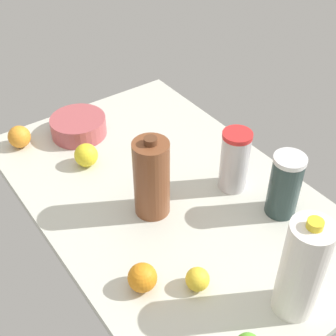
{
  "coord_description": "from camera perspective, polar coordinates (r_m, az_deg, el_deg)",
  "views": [
    {
      "loc": [
        -85.87,
        61.29,
        100.73
      ],
      "look_at": [
        0.0,
        0.0,
        13.0
      ],
      "focal_mm": 50.0,
      "sensor_mm": 36.0,
      "label": 1
    }
  ],
  "objects": [
    {
      "name": "orange_far_back",
      "position": [
        1.18,
        -3.14,
        -13.19
      ],
      "size": [
        7.4,
        7.4,
        7.4
      ],
      "primitive_type": "sphere",
      "color": "orange",
      "rests_on": "countertop"
    },
    {
      "name": "milk_jug",
      "position": [
        1.11,
        16.03,
        -11.78
      ],
      "size": [
        10.04,
        10.04,
        29.25
      ],
      "color": "white",
      "rests_on": "countertop"
    },
    {
      "name": "lemon_near_front",
      "position": [
        1.54,
        -9.95,
        1.56
      ],
      "size": [
        7.73,
        7.73,
        7.73
      ],
      "primitive_type": "sphere",
      "color": "yellow",
      "rests_on": "countertop"
    },
    {
      "name": "chocolate_milk_jug",
      "position": [
        1.3,
        -2.02,
        -1.25
      ],
      "size": [
        10.29,
        10.29,
        26.06
      ],
      "color": "brown",
      "rests_on": "countertop"
    },
    {
      "name": "mixing_bowl",
      "position": [
        1.69,
        -10.86,
        5.04
      ],
      "size": [
        19.5,
        19.5,
        6.67
      ],
      "primitive_type": "cylinder",
      "color": "#AE4D51",
      "rests_on": "countertop"
    },
    {
      "name": "orange_by_jug",
      "position": [
        1.68,
        -17.67,
        3.65
      ],
      "size": [
        7.69,
        7.69,
        7.69
      ],
      "primitive_type": "sphere",
      "color": "orange",
      "rests_on": "countertop"
    },
    {
      "name": "tumbler_cup",
      "position": [
        1.41,
        8.12,
        0.9
      ],
      "size": [
        8.91,
        8.91,
        20.18
      ],
      "color": "silver",
      "rests_on": "countertop"
    },
    {
      "name": "lemon_loose",
      "position": [
        1.19,
        3.62,
        -13.37
      ],
      "size": [
        6.08,
        6.08,
        6.08
      ],
      "primitive_type": "sphere",
      "color": "yellow",
      "rests_on": "countertop"
    },
    {
      "name": "countertop",
      "position": [
        1.45,
        0.0,
        -3.5
      ],
      "size": [
        120.0,
        76.0,
        3.0
      ],
      "primitive_type": "cube",
      "color": "beige",
      "rests_on": "ground"
    },
    {
      "name": "shaker_bottle",
      "position": [
        1.35,
        14.05,
        -2.06
      ],
      "size": [
        9.2,
        9.2,
        20.05
      ],
      "color": "#273A38",
      "rests_on": "countertop"
    }
  ]
}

